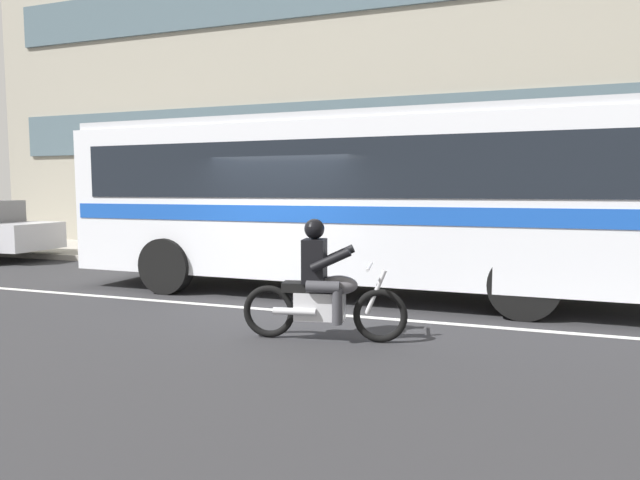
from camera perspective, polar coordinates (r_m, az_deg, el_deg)
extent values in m
plane|color=#2B2B2D|center=(9.50, -4.21, -6.49)|extent=(60.00, 60.00, 0.00)
cube|color=#A39E93|center=(14.24, 4.01, -2.25)|extent=(28.00, 3.80, 0.15)
cube|color=silver|center=(8.96, -5.76, -7.18)|extent=(26.60, 0.14, 0.01)
cube|color=gray|center=(16.74, 6.32, 17.54)|extent=(28.00, 0.80, 11.01)
cube|color=#4C606B|center=(16.04, 5.89, 12.10)|extent=(25.76, 0.10, 1.40)
cube|color=silver|center=(10.10, 3.66, 4.10)|extent=(10.71, 2.76, 2.70)
cube|color=black|center=(10.10, 3.68, 7.22)|extent=(9.85, 2.79, 0.96)
cube|color=#194CB2|center=(10.11, 3.66, 2.97)|extent=(10.49, 2.79, 0.28)
cube|color=#BABCC3|center=(10.17, 3.71, 12.07)|extent=(10.49, 2.63, 0.16)
cylinder|color=black|center=(10.55, -15.77, -2.63)|extent=(1.04, 0.30, 1.04)
cylinder|color=black|center=(8.66, 20.47, -4.45)|extent=(1.04, 0.30, 1.04)
torus|color=black|center=(7.00, 6.30, -7.86)|extent=(0.70, 0.21, 0.69)
torus|color=black|center=(7.23, -5.35, -7.44)|extent=(0.70, 0.21, 0.69)
cube|color=silver|center=(7.07, -0.02, -6.88)|extent=(0.68, 0.38, 0.36)
ellipsoid|color=#59565B|center=(6.97, 2.01, -4.70)|extent=(0.52, 0.36, 0.24)
cube|color=black|center=(7.05, -1.63, -4.91)|extent=(0.60, 0.35, 0.12)
cylinder|color=silver|center=(6.94, 5.83, -5.44)|extent=(0.28, 0.10, 0.58)
cylinder|color=silver|center=(6.90, 5.19, -2.81)|extent=(0.15, 0.64, 0.04)
cylinder|color=silver|center=(6.98, -2.69, -7.46)|extent=(0.56, 0.18, 0.09)
cube|color=black|center=(6.98, -0.59, -2.20)|extent=(0.34, 0.40, 0.56)
sphere|color=black|center=(6.94, -0.59, 1.16)|extent=(0.26, 0.26, 0.26)
cylinder|color=#38383D|center=(7.18, 0.77, -4.41)|extent=(0.44, 0.22, 0.15)
cylinder|color=#38383D|center=(7.19, 2.20, -6.33)|extent=(0.13, 0.13, 0.46)
cylinder|color=#38383D|center=(6.83, 0.31, -4.91)|extent=(0.44, 0.22, 0.15)
cylinder|color=#38383D|center=(6.85, 1.80, -6.93)|extent=(0.13, 0.13, 0.46)
cylinder|color=black|center=(7.13, 1.59, -1.71)|extent=(0.53, 0.20, 0.32)
cylinder|color=black|center=(6.74, 1.12, -2.12)|extent=(0.53, 0.20, 0.32)
cylinder|color=red|center=(12.51, 11.77, -1.70)|extent=(0.22, 0.22, 0.58)
sphere|color=red|center=(12.48, 11.80, -0.06)|extent=(0.20, 0.20, 0.20)
cylinder|color=red|center=(12.37, 11.69, -1.64)|extent=(0.09, 0.10, 0.09)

